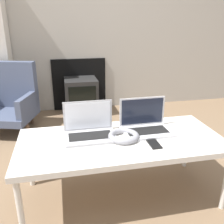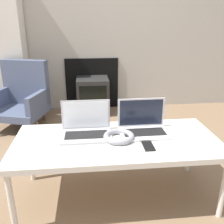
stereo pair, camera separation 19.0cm
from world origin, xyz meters
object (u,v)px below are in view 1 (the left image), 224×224
at_px(laptop_left, 90,129).
at_px(headphones, 124,136).
at_px(phone, 153,143).
at_px(armchair, 10,99).
at_px(tv, 81,96).
at_px(laptop_right, 145,124).

height_order(laptop_left, headphones, laptop_left).
height_order(phone, armchair, armchair).
relative_size(headphones, tv, 0.43).
bearing_deg(phone, laptop_left, 151.36).
height_order(laptop_left, tv, laptop_left).
bearing_deg(headphones, laptop_right, 28.65).
bearing_deg(armchair, laptop_right, -31.95).
height_order(headphones, armchair, armchair).
xyz_separation_m(laptop_right, tv, (-0.31, 1.67, -0.26)).
bearing_deg(laptop_right, tv, 99.71).
height_order(headphones, tv, headphones).
distance_m(laptop_left, headphones, 0.24).
bearing_deg(tv, headphones, -86.00).
bearing_deg(phone, armchair, 126.39).
relative_size(laptop_left, headphones, 1.63).
distance_m(laptop_left, armchair, 1.52).
xyz_separation_m(laptop_right, phone, (-0.01, -0.21, -0.04)).
height_order(headphones, phone, headphones).
bearing_deg(laptop_left, armchair, 119.52).
xyz_separation_m(laptop_left, phone, (0.38, -0.21, -0.04)).
relative_size(laptop_right, armchair, 0.45).
xyz_separation_m(tv, armchair, (-0.83, -0.35, 0.12)).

